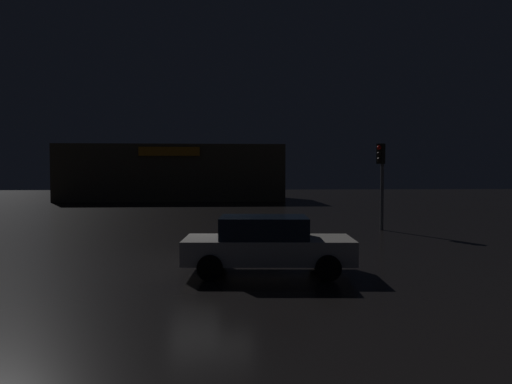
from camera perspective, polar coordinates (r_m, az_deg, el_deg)
The scene contains 4 objects.
ground_plane at distance 14.81m, azimuth -5.33°, elevation -8.23°, with size 120.00×120.00×0.00m, color black.
store_building at distance 48.51m, azimuth -9.63°, elevation 2.25°, with size 21.06×9.32×5.30m.
traffic_signal_opposite at distance 23.15m, azimuth 14.65°, elevation 2.54°, with size 0.42×0.42×4.05m.
car_near at distance 12.95m, azimuth 1.32°, elevation -6.17°, with size 4.60×2.26×1.53m.
Camera 1 is at (0.38, -14.55, 2.72)m, focal length 33.69 mm.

